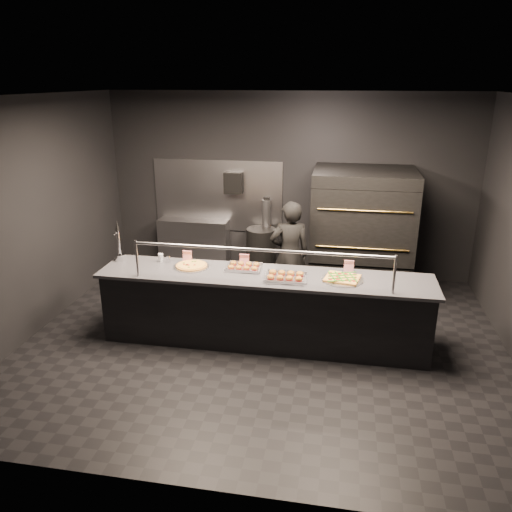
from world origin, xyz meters
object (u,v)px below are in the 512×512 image
(pizza_oven, at_px, (361,231))
(prep_shelf, at_px, (194,245))
(trash_bin, at_px, (261,253))
(slider_tray_b, at_px, (285,277))
(fire_extinguisher, at_px, (266,213))
(towel_dispenser, at_px, (234,183))
(round_pizza, at_px, (192,266))
(square_pizza, at_px, (342,278))
(service_counter, at_px, (264,308))
(beer_tap, at_px, (119,249))
(worker, at_px, (290,255))
(slider_tray_a, at_px, (244,267))

(pizza_oven, distance_m, prep_shelf, 2.88)
(pizza_oven, height_order, trash_bin, pizza_oven)
(prep_shelf, xyz_separation_m, slider_tray_b, (1.87, -2.41, 0.50))
(fire_extinguisher, relative_size, trash_bin, 0.61)
(towel_dispenser, height_order, round_pizza, towel_dispenser)
(slider_tray_b, distance_m, square_pizza, 0.68)
(trash_bin, bearing_deg, service_counter, -79.62)
(beer_tap, bearing_deg, trash_bin, 52.93)
(pizza_oven, xyz_separation_m, trash_bin, (-1.61, 0.32, -0.55))
(slider_tray_b, distance_m, worker, 1.26)
(service_counter, distance_m, square_pizza, 1.05)
(prep_shelf, relative_size, towel_dispenser, 3.43)
(beer_tap, xyz_separation_m, worker, (2.13, 0.98, -0.29))
(slider_tray_b, relative_size, worker, 0.34)
(service_counter, relative_size, towel_dispenser, 11.71)
(prep_shelf, relative_size, trash_bin, 1.45)
(pizza_oven, bearing_deg, worker, -143.76)
(prep_shelf, distance_m, towel_dispenser, 1.31)
(fire_extinguisher, height_order, round_pizza, fire_extinguisher)
(trash_bin, bearing_deg, fire_extinguisher, 72.52)
(pizza_oven, xyz_separation_m, slider_tray_a, (-1.48, -1.75, -0.02))
(slider_tray_a, height_order, slider_tray_b, slider_tray_b)
(pizza_oven, height_order, worker, pizza_oven)
(fire_extinguisher, xyz_separation_m, beer_tap, (-1.60, -2.22, 0.01))
(towel_dispenser, distance_m, trash_bin, 1.25)
(prep_shelf, distance_m, worker, 2.16)
(pizza_oven, relative_size, beer_tap, 3.53)
(towel_dispenser, xyz_separation_m, square_pizza, (1.84, -2.39, -0.61))
(service_counter, height_order, prep_shelf, service_counter)
(service_counter, relative_size, square_pizza, 8.27)
(round_pizza, bearing_deg, service_counter, -5.87)
(square_pizza, height_order, trash_bin, square_pizza)
(service_counter, distance_m, beer_tap, 2.05)
(square_pizza, bearing_deg, beer_tap, 176.42)
(towel_dispenser, height_order, fire_extinguisher, towel_dispenser)
(slider_tray_a, height_order, trash_bin, slider_tray_a)
(worker, bearing_deg, fire_extinguisher, -83.33)
(fire_extinguisher, xyz_separation_m, round_pizza, (-0.60, -2.30, -0.12))
(towel_dispenser, distance_m, slider_tray_a, 2.40)
(service_counter, xyz_separation_m, prep_shelf, (-1.60, 2.32, -0.01))
(slider_tray_b, bearing_deg, beer_tap, 173.02)
(beer_tap, height_order, slider_tray_a, beer_tap)
(prep_shelf, relative_size, worker, 0.76)
(beer_tap, bearing_deg, prep_shelf, 80.72)
(towel_dispenser, bearing_deg, round_pizza, -91.25)
(beer_tap, bearing_deg, worker, 24.62)
(towel_dispenser, bearing_deg, square_pizza, -52.43)
(fire_extinguisher, relative_size, square_pizza, 1.02)
(prep_shelf, height_order, slider_tray_a, slider_tray_a)
(round_pizza, distance_m, square_pizza, 1.89)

